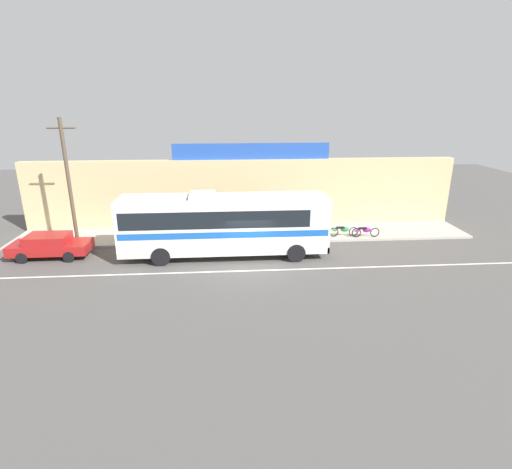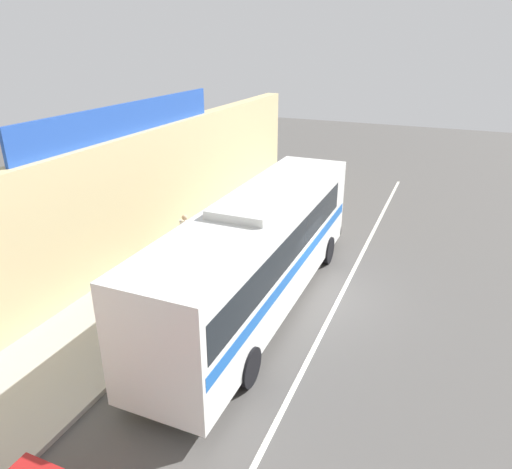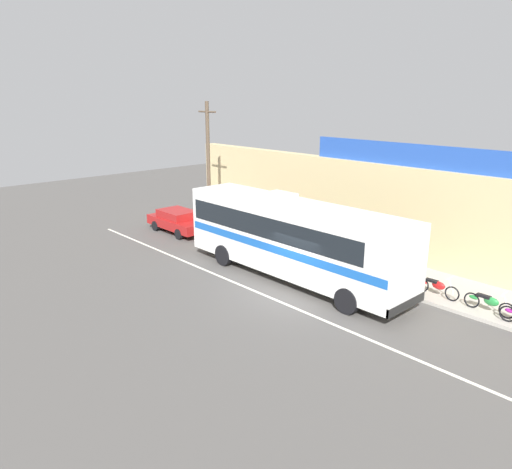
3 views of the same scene
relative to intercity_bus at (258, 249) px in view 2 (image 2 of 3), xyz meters
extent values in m
plane|color=#4F4C49|center=(1.42, -1.47, -2.07)|extent=(70.00, 70.00, 0.00)
cube|color=#A8A399|center=(1.42, 3.73, -2.00)|extent=(30.00, 3.60, 0.14)
cube|color=tan|center=(1.42, 5.88, 0.33)|extent=(30.00, 0.70, 4.80)
cube|color=#234CAD|center=(2.02, 5.88, 3.28)|extent=(10.81, 0.12, 1.10)
cube|color=silver|center=(1.42, -2.27, -2.06)|extent=(30.00, 0.14, 0.01)
cube|color=silver|center=(0.08, 0.00, -0.07)|extent=(11.72, 2.47, 3.10)
cube|color=black|center=(-0.39, 0.00, 0.48)|extent=(10.32, 2.49, 0.96)
cube|color=#1956B2|center=(0.08, 0.00, -0.37)|extent=(11.49, 2.49, 0.36)
cube|color=black|center=(5.92, 0.00, 0.38)|extent=(0.04, 2.22, 1.40)
cube|color=black|center=(5.91, 0.00, -1.44)|extent=(0.12, 2.47, 0.36)
cube|color=silver|center=(-1.09, 0.00, 1.60)|extent=(1.40, 1.73, 0.24)
cylinder|color=black|center=(4.07, 1.15, -1.55)|extent=(1.04, 0.32, 1.04)
cylinder|color=black|center=(4.07, -1.15, -1.55)|extent=(1.04, 0.32, 1.04)
cylinder|color=black|center=(-3.43, 1.15, -1.55)|extent=(1.04, 0.32, 1.04)
cylinder|color=black|center=(-3.43, -1.15, -1.55)|extent=(1.04, 0.32, 1.04)
torus|color=black|center=(8.54, 2.60, -1.62)|extent=(0.62, 0.06, 0.62)
torus|color=black|center=(7.23, 2.60, -1.62)|extent=(0.62, 0.06, 0.62)
cylinder|color=silver|center=(8.46, 2.60, -1.32)|extent=(0.34, 0.04, 0.65)
cylinder|color=silver|center=(8.36, 2.60, -1.00)|extent=(0.03, 0.56, 0.03)
ellipsoid|color=#237F38|center=(7.95, 2.60, -1.44)|extent=(0.56, 0.22, 0.34)
cube|color=black|center=(7.65, 2.60, -1.32)|extent=(0.52, 0.20, 0.10)
ellipsoid|color=#237F38|center=(7.29, 2.60, -1.48)|extent=(0.36, 0.14, 0.16)
torus|color=black|center=(6.41, 2.65, -1.62)|extent=(0.62, 0.06, 0.62)
torus|color=black|center=(5.09, 2.65, -1.62)|extent=(0.62, 0.06, 0.62)
cylinder|color=silver|center=(6.33, 2.65, -1.32)|extent=(0.34, 0.04, 0.65)
cylinder|color=silver|center=(6.23, 2.65, -1.00)|extent=(0.03, 0.56, 0.03)
ellipsoid|color=red|center=(5.82, 2.65, -1.44)|extent=(0.56, 0.22, 0.34)
cube|color=black|center=(5.52, 2.65, -1.32)|extent=(0.52, 0.20, 0.10)
ellipsoid|color=red|center=(5.15, 2.65, -1.48)|extent=(0.36, 0.14, 0.16)
torus|color=black|center=(9.90, 2.35, -1.62)|extent=(0.62, 0.06, 0.62)
torus|color=black|center=(8.66, 2.35, -1.62)|extent=(0.62, 0.06, 0.62)
cylinder|color=silver|center=(9.82, 2.35, -1.32)|extent=(0.34, 0.04, 0.65)
cylinder|color=silver|center=(9.72, 2.35, -1.00)|extent=(0.03, 0.56, 0.03)
ellipsoid|color=#991E8C|center=(9.34, 2.35, -1.44)|extent=(0.56, 0.22, 0.34)
cube|color=black|center=(9.06, 2.35, -1.32)|extent=(0.52, 0.20, 0.10)
ellipsoid|color=#991E8C|center=(8.72, 2.35, -1.48)|extent=(0.36, 0.14, 0.16)
cylinder|color=black|center=(2.33, 4.12, -1.52)|extent=(0.13, 0.13, 0.80)
cylinder|color=black|center=(2.33, 3.94, -1.52)|extent=(0.13, 0.13, 0.80)
cylinder|color=white|center=(2.33, 4.03, -0.82)|extent=(0.30, 0.30, 0.60)
sphere|color=tan|center=(2.33, 4.03, -0.38)|extent=(0.22, 0.22, 0.22)
cylinder|color=white|center=(2.33, 4.23, -0.79)|extent=(0.08, 0.08, 0.56)
cylinder|color=white|center=(2.33, 3.83, -0.79)|extent=(0.08, 0.08, 0.56)
cylinder|color=black|center=(4.48, 3.33, -1.50)|extent=(0.13, 0.13, 0.85)
cylinder|color=black|center=(4.48, 3.15, -1.50)|extent=(0.13, 0.13, 0.85)
cylinder|color=white|center=(4.48, 3.24, -0.75)|extent=(0.30, 0.30, 0.64)
sphere|color=tan|center=(4.48, 3.24, -0.29)|extent=(0.23, 0.23, 0.23)
cylinder|color=white|center=(4.48, 3.44, -0.72)|extent=(0.08, 0.08, 0.59)
cylinder|color=white|center=(4.48, 3.04, -0.72)|extent=(0.08, 0.08, 0.59)
cylinder|color=black|center=(2.17, 3.32, -1.52)|extent=(0.13, 0.13, 0.82)
cylinder|color=black|center=(2.17, 3.14, -1.52)|extent=(0.13, 0.13, 0.82)
cylinder|color=gold|center=(2.17, 3.23, -0.80)|extent=(0.30, 0.30, 0.62)
sphere|color=#A37556|center=(2.17, 3.23, -0.35)|extent=(0.22, 0.22, 0.22)
cylinder|color=gold|center=(2.17, 3.43, -0.77)|extent=(0.08, 0.08, 0.57)
cylinder|color=gold|center=(2.17, 3.03, -0.77)|extent=(0.08, 0.08, 0.57)
camera|label=1|loc=(0.25, -21.90, 6.53)|focal=28.05mm
camera|label=2|loc=(-12.11, -5.05, 6.02)|focal=33.14mm
camera|label=3|loc=(14.33, -15.38, 6.08)|focal=34.06mm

